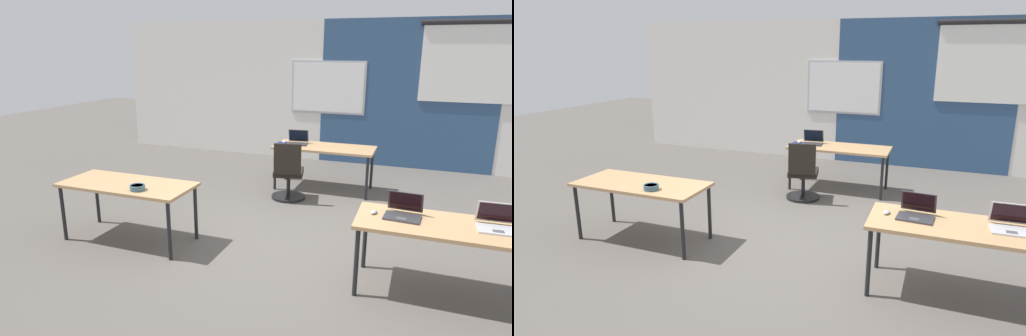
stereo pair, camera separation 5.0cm
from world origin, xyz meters
The scene contains 13 objects.
ground_plane centered at (0.00, 0.00, 0.00)m, with size 24.00×24.00×0.00m.
back_wall_assembly centered at (0.05, 4.20, 1.41)m, with size 10.00×0.27×2.80m.
desk_near_left centered at (-1.75, -0.60, 0.66)m, with size 1.60×0.70×0.72m.
desk_near_right centered at (1.75, -0.60, 0.66)m, with size 1.60×0.70×0.72m.
desk_far_center centered at (0.00, 2.20, 0.66)m, with size 1.60×0.70×0.72m.
laptop_near_right_inner centered at (1.37, -0.54, 0.77)m, with size 0.35×0.34×0.23m.
mouse_near_right_inner centered at (1.10, -0.56, 0.74)m, with size 0.08×0.11×0.03m.
laptop_far_left centered at (-0.46, 2.24, 0.77)m, with size 0.37×0.35×0.23m.
mousepad_far_left centered at (-0.69, 2.23, 0.72)m, with size 0.22×0.19×0.00m.
mouse_far_left centered at (-0.69, 2.23, 0.74)m, with size 0.06×0.10×0.03m.
chair_far_left centered at (-0.39, 1.49, 0.38)m, with size 0.52×0.57×0.92m.
laptop_near_right_end centered at (2.17, -0.55, 0.77)m, with size 0.34×0.32×0.23m.
snack_bowl centered at (-1.48, -0.78, 0.76)m, with size 0.18×0.18×0.06m.
Camera 1 is at (1.48, -4.73, 2.29)m, focal length 31.04 mm.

